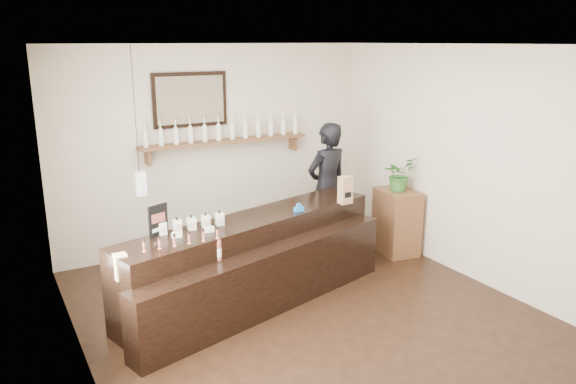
% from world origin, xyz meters
% --- Properties ---
extents(ground, '(5.00, 5.00, 0.00)m').
position_xyz_m(ground, '(0.00, 0.00, 0.00)').
color(ground, black).
rests_on(ground, ground).
extents(room_shell, '(5.00, 5.00, 5.00)m').
position_xyz_m(room_shell, '(0.00, 0.00, 1.70)').
color(room_shell, beige).
rests_on(room_shell, ground).
extents(back_wall_decor, '(2.66, 0.96, 1.69)m').
position_xyz_m(back_wall_decor, '(-0.15, 2.37, 1.76)').
color(back_wall_decor, brown).
rests_on(back_wall_decor, ground).
extents(counter, '(3.37, 1.74, 1.09)m').
position_xyz_m(counter, '(-0.32, 0.58, 0.44)').
color(counter, black).
rests_on(counter, ground).
extents(promo_sign, '(0.22, 0.11, 0.32)m').
position_xyz_m(promo_sign, '(-1.39, 0.63, 1.09)').
color(promo_sign, black).
rests_on(promo_sign, counter).
extents(paper_bag, '(0.16, 0.12, 0.33)m').
position_xyz_m(paper_bag, '(0.92, 0.67, 1.10)').
color(paper_bag, '#9C784B').
rests_on(paper_bag, counter).
extents(tape_dispenser, '(0.12, 0.05, 0.10)m').
position_xyz_m(tape_dispenser, '(0.27, 0.65, 0.97)').
color(tape_dispenser, blue).
rests_on(tape_dispenser, counter).
extents(side_cabinet, '(0.52, 0.66, 0.88)m').
position_xyz_m(side_cabinet, '(2.00, 0.97, 0.44)').
color(side_cabinet, brown).
rests_on(side_cabinet, ground).
extents(potted_plant, '(0.49, 0.45, 0.45)m').
position_xyz_m(potted_plant, '(2.00, 0.97, 1.11)').
color(potted_plant, '#34702C').
rests_on(potted_plant, side_cabinet).
extents(shopkeeper, '(0.79, 0.58, 2.02)m').
position_xyz_m(shopkeeper, '(1.23, 1.55, 1.01)').
color(shopkeeper, black).
rests_on(shopkeeper, ground).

